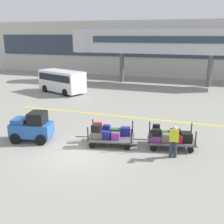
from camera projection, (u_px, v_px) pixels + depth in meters
ground_plane at (78, 152)px, 13.08m from camera, size 120.00×120.00×0.00m
apron_lead_line at (136, 118)px, 18.47m from camera, size 17.81×0.22×0.01m
terminal_building at (164, 49)px, 35.70m from camera, size 51.28×2.51×7.18m
jet_bridge at (149, 42)px, 30.24m from camera, size 19.80×3.00×5.98m
baggage_tug at (32, 127)px, 14.32m from camera, size 2.28×1.60×1.58m
baggage_cart_lead at (108, 134)px, 13.94m from camera, size 3.09×1.85×1.11m
baggage_cart_middle at (170, 137)px, 13.55m from camera, size 3.09×1.85×1.10m
baggage_handler at (174, 140)px, 12.28m from camera, size 0.46×0.48×1.56m
shuttle_van at (62, 80)px, 26.14m from camera, size 5.16×3.50×2.10m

